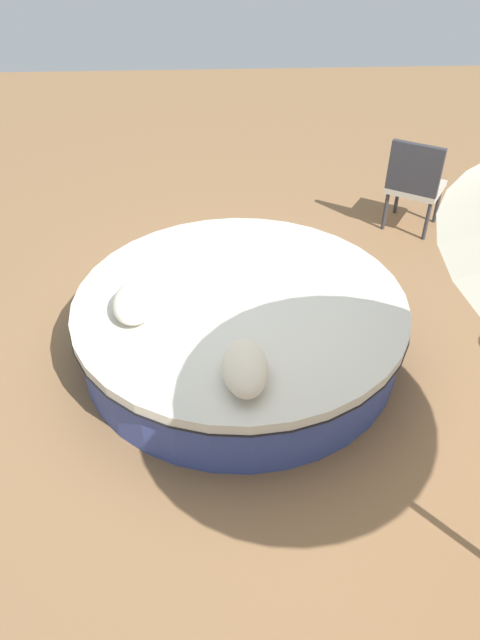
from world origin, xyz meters
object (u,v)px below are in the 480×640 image
(throw_pillow_0, at_px, (135,302))
(patio_chair, at_px, (415,181))
(round_bed, at_px, (240,324))
(throw_pillow_1, at_px, (245,368))

(throw_pillow_0, xyz_separation_m, patio_chair, (-1.99, 2.64, -0.04))
(patio_chair, bearing_deg, round_bed, -102.84)
(throw_pillow_0, height_order, patio_chair, patio_chair)
(throw_pillow_1, bearing_deg, patio_chair, 145.43)
(throw_pillow_1, xyz_separation_m, patio_chair, (-2.73, 1.88, -0.05))
(throw_pillow_0, distance_m, throw_pillow_1, 1.06)
(round_bed, distance_m, patio_chair, 2.66)
(throw_pillow_0, bearing_deg, round_bed, 99.39)
(throw_pillow_0, xyz_separation_m, throw_pillow_1, (0.74, 0.76, 0.01))
(round_bed, relative_size, patio_chair, 2.60)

